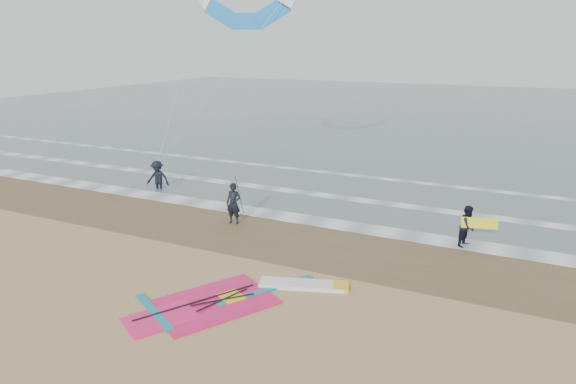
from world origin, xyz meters
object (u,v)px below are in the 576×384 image
at_px(windsurf_rig, 239,298).
at_px(surf_kite, 246,6).
at_px(person_standing, 234,204).
at_px(person_wading, 157,172).
at_px(person_walking, 468,226).

height_order(windsurf_rig, surf_kite, surf_kite).
relative_size(person_standing, person_wading, 0.94).
height_order(person_standing, surf_kite, surf_kite).
distance_m(person_standing, surf_kite, 10.66).
distance_m(person_standing, person_walking, 9.40).
relative_size(person_standing, person_walking, 1.11).
height_order(person_walking, person_wading, person_wading).
xyz_separation_m(person_walking, person_wading, (-15.59, 1.21, 0.15)).
bearing_deg(surf_kite, windsurf_rig, -61.89).
xyz_separation_m(person_standing, surf_kite, (-2.71, 6.13, 8.29)).
relative_size(person_standing, surf_kite, 0.18).
xyz_separation_m(person_standing, person_wading, (-6.33, 2.82, 0.06)).
distance_m(person_walking, surf_kite, 15.29).
height_order(person_walking, surf_kite, surf_kite).
distance_m(windsurf_rig, person_standing, 6.86).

